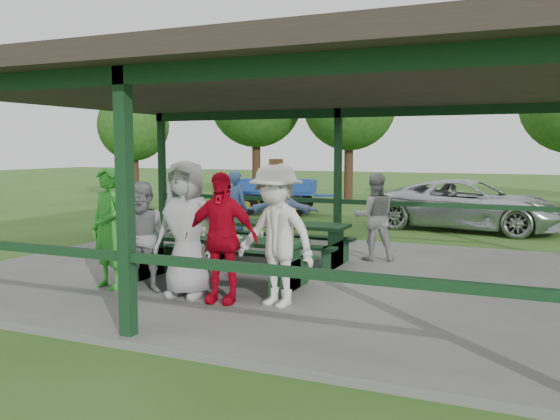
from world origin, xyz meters
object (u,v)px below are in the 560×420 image
at_px(picnic_table_far, 278,237).
at_px(contestant_red, 221,237).
at_px(contestant_white_fedora, 276,235).
at_px(spectator_grey, 374,217).
at_px(pickup_truck, 469,205).
at_px(spectator_blue, 236,208).
at_px(contestant_grey_left, 145,238).
at_px(contestant_grey_mid, 186,229).
at_px(spectator_lblue, 281,214).
at_px(picnic_table_near, 216,254).
at_px(farm_trailer, 276,196).
at_px(contestant_green, 108,228).

distance_m(picnic_table_far, contestant_red, 2.96).
bearing_deg(contestant_white_fedora, contestant_red, -156.04).
relative_size(picnic_table_far, contestant_red, 1.46).
xyz_separation_m(spectator_grey, pickup_truck, (1.14, 5.76, -0.24)).
bearing_deg(contestant_red, spectator_blue, 108.96).
relative_size(spectator_blue, pickup_truck, 0.33).
bearing_deg(contestant_grey_left, contestant_white_fedora, -15.92).
xyz_separation_m(contestant_red, spectator_blue, (-2.10, 4.41, -0.09)).
bearing_deg(contestant_grey_mid, spectator_lblue, 92.28).
distance_m(picnic_table_far, spectator_grey, 1.87).
distance_m(picnic_table_near, contestant_grey_left, 1.16).
bearing_deg(contestant_white_fedora, picnic_table_far, 127.90).
xyz_separation_m(spectator_lblue, farm_trailer, (-3.39, 7.36, -0.29)).
distance_m(picnic_table_near, spectator_blue, 3.84).
relative_size(contestant_grey_left, contestant_grey_mid, 0.84).
bearing_deg(contestant_white_fedora, pickup_truck, 95.49).
relative_size(contestant_green, spectator_blue, 1.12).
height_order(picnic_table_near, picnic_table_far, same).
bearing_deg(contestant_grey_mid, spectator_grey, 64.98).
relative_size(picnic_table_near, pickup_truck, 0.58).
bearing_deg(contestant_grey_left, contestant_red, -19.70).
bearing_deg(picnic_table_far, contestant_grey_left, -106.33).
bearing_deg(spectator_lblue, contestant_red, 87.65).
distance_m(contestant_green, pickup_truck, 10.48).
relative_size(spectator_lblue, spectator_blue, 0.98).
distance_m(contestant_grey_left, contestant_grey_mid, 0.69).
bearing_deg(contestant_grey_left, spectator_grey, 38.72).
bearing_deg(spectator_blue, contestant_grey_mid, 121.99).
xyz_separation_m(contestant_green, contestant_grey_left, (0.69, -0.03, -0.10)).
relative_size(contestant_grey_mid, spectator_lblue, 1.22).
xyz_separation_m(picnic_table_far, spectator_grey, (1.57, 0.97, 0.35)).
xyz_separation_m(picnic_table_far, pickup_truck, (2.70, 6.73, 0.11)).
xyz_separation_m(picnic_table_far, spectator_lblue, (-0.35, 0.96, 0.32)).
height_order(contestant_white_fedora, pickup_truck, contestant_white_fedora).
height_order(contestant_green, contestant_grey_left, contestant_green).
bearing_deg(contestant_white_fedora, spectator_blue, 138.37).
xyz_separation_m(picnic_table_far, contestant_white_fedora, (1.20, -2.77, 0.49)).
distance_m(contestant_grey_left, contestant_red, 1.27).
xyz_separation_m(spectator_lblue, spectator_blue, (-1.33, 0.55, 0.01)).
bearing_deg(picnic_table_near, farm_trailer, 109.07).
bearing_deg(picnic_table_near, contestant_green, -147.86).
height_order(picnic_table_near, contestant_green, contestant_green).
distance_m(picnic_table_near, contestant_white_fedora, 1.64).
xyz_separation_m(spectator_lblue, spectator_grey, (1.91, 0.01, 0.03)).
bearing_deg(spectator_grey, contestant_grey_mid, 41.05).
height_order(contestant_red, pickup_truck, contestant_red).
bearing_deg(contestant_green, picnic_table_far, 75.93).
distance_m(contestant_red, pickup_truck, 9.89).
distance_m(contestant_white_fedora, spectator_grey, 3.75).
relative_size(picnic_table_near, contestant_grey_left, 1.75).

